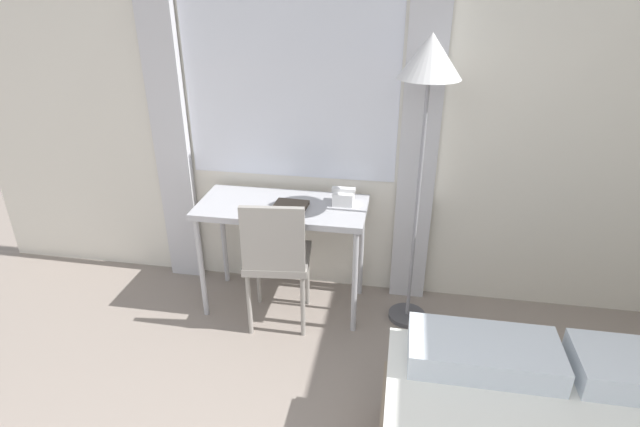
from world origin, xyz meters
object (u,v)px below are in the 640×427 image
object	(u,v)px
desk	(282,215)
telephone	(343,197)
desk_chair	(276,255)
standing_lamp	(429,79)
book	(290,207)

from	to	relation	value
desk	telephone	xyz separation A→B (m)	(0.39, 0.08, 0.12)
desk_chair	standing_lamp	distance (m)	1.37
desk	telephone	distance (m)	0.41
desk_chair	standing_lamp	bearing A→B (deg)	7.84
desk_chair	telephone	xyz separation A→B (m)	(0.37, 0.32, 0.29)
desk_chair	book	distance (m)	0.31
standing_lamp	desk	bearing A→B (deg)	178.57
telephone	desk	bearing A→B (deg)	-167.76
desk_chair	standing_lamp	xyz separation A→B (m)	(0.84, 0.21, 1.06)
telephone	desk_chair	bearing A→B (deg)	-139.75
standing_lamp	telephone	xyz separation A→B (m)	(-0.46, 0.11, -0.77)
desk	desk_chair	world-z (taller)	desk_chair
desk	book	xyz separation A→B (m)	(0.06, -0.05, 0.09)
desk	book	world-z (taller)	book
standing_lamp	telephone	bearing A→B (deg)	167.21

